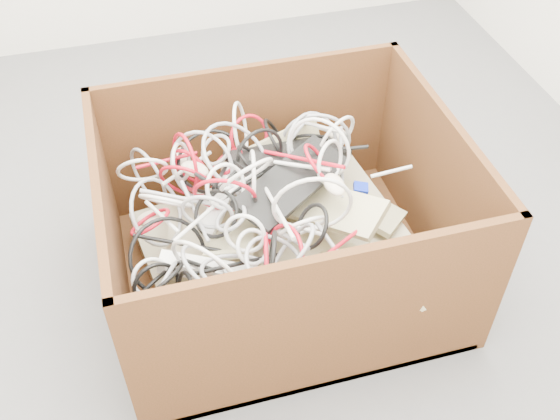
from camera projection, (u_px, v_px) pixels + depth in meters
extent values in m
plane|color=#57575A|center=(260.00, 228.00, 2.41)|extent=(3.00, 3.00, 0.00)
cube|color=#38260E|center=(282.00, 274.00, 2.23)|extent=(1.06, 0.89, 0.03)
cube|color=#38260E|center=(250.00, 135.00, 2.34)|extent=(1.06, 0.03, 0.57)
cube|color=#38260E|center=(325.00, 327.00, 1.74)|extent=(1.06, 0.02, 0.57)
cube|color=#38260E|center=(434.00, 188.00, 2.14)|extent=(0.02, 0.84, 0.57)
cube|color=#38260E|center=(114.00, 250.00, 1.94)|extent=(0.02, 0.84, 0.57)
cube|color=tan|center=(280.00, 256.00, 2.19)|extent=(0.93, 0.81, 0.17)
cube|color=tan|center=(259.00, 259.00, 2.08)|extent=(0.67, 0.60, 0.18)
cube|color=#C2BC89|center=(234.00, 209.00, 2.19)|extent=(0.43, 0.27, 0.13)
cube|color=#C2BC89|center=(346.00, 197.00, 2.24)|extent=(0.38, 0.40, 0.09)
cube|color=#C2BC89|center=(319.00, 267.00, 2.05)|extent=(0.29, 0.42, 0.12)
cube|color=#C2BC89|center=(231.00, 284.00, 1.96)|extent=(0.41, 0.26, 0.18)
cube|color=#C2BC89|center=(384.00, 274.00, 1.97)|extent=(0.31, 0.41, 0.17)
cube|color=#C2BC89|center=(275.00, 158.00, 2.17)|extent=(0.39, 0.26, 0.16)
cube|color=#C2BC89|center=(234.00, 220.00, 2.04)|extent=(0.25, 0.42, 0.14)
cube|color=#C2BC89|center=(322.00, 205.00, 2.02)|extent=(0.36, 0.40, 0.15)
cube|color=black|center=(289.00, 154.00, 2.09)|extent=(0.43, 0.25, 0.14)
cube|color=black|center=(292.00, 182.00, 1.96)|extent=(0.41, 0.36, 0.06)
ellipsoid|color=beige|center=(152.00, 218.00, 2.00)|extent=(0.10, 0.07, 0.04)
ellipsoid|color=beige|center=(337.00, 134.00, 2.24)|extent=(0.08, 0.11, 0.04)
ellipsoid|color=beige|center=(294.00, 273.00, 1.86)|extent=(0.11, 0.10, 0.04)
ellipsoid|color=beige|center=(334.00, 185.00, 1.91)|extent=(0.06, 0.10, 0.04)
ellipsoid|color=beige|center=(195.00, 169.00, 2.02)|extent=(0.11, 0.11, 0.04)
ellipsoid|color=black|center=(397.00, 263.00, 1.89)|extent=(0.11, 0.10, 0.04)
ellipsoid|color=beige|center=(265.00, 317.00, 1.76)|extent=(0.10, 0.11, 0.04)
ellipsoid|color=beige|center=(181.00, 157.00, 2.17)|extent=(0.08, 0.11, 0.04)
cube|color=white|center=(223.00, 198.00, 2.00)|extent=(0.20, 0.25, 0.11)
cube|color=white|center=(209.00, 270.00, 1.85)|extent=(0.29, 0.15, 0.09)
cube|color=#0B1FAB|center=(361.00, 188.00, 2.04)|extent=(0.06, 0.05, 0.03)
torus|color=#97979C|center=(293.00, 250.00, 1.76)|extent=(0.14, 0.22, 0.21)
torus|color=red|center=(319.00, 163.00, 1.98)|extent=(0.13, 0.18, 0.14)
torus|color=silver|center=(252.00, 179.00, 1.95)|extent=(0.06, 0.25, 0.25)
torus|color=black|center=(161.00, 281.00, 1.75)|extent=(0.16, 0.19, 0.17)
torus|color=black|center=(156.00, 285.00, 1.79)|extent=(0.14, 0.08, 0.15)
torus|color=silver|center=(336.00, 138.00, 2.12)|extent=(0.21, 0.12, 0.23)
torus|color=#97979C|center=(242.00, 273.00, 1.73)|extent=(0.31, 0.30, 0.12)
torus|color=silver|center=(319.00, 148.00, 2.02)|extent=(0.21, 0.21, 0.29)
torus|color=red|center=(187.00, 182.00, 2.04)|extent=(0.20, 0.16, 0.24)
torus|color=silver|center=(241.00, 130.00, 2.14)|extent=(0.10, 0.26, 0.27)
torus|color=silver|center=(253.00, 247.00, 1.80)|extent=(0.11, 0.12, 0.11)
torus|color=#97979C|center=(216.00, 150.00, 2.04)|extent=(0.14, 0.15, 0.09)
torus|color=#97979C|center=(276.00, 266.00, 1.74)|extent=(0.25, 0.27, 0.13)
torus|color=silver|center=(208.00, 270.00, 1.75)|extent=(0.21, 0.26, 0.32)
torus|color=red|center=(284.00, 259.00, 1.79)|extent=(0.12, 0.28, 0.26)
torus|color=silver|center=(246.00, 175.00, 1.87)|extent=(0.21, 0.17, 0.16)
torus|color=black|center=(186.00, 301.00, 1.75)|extent=(0.07, 0.20, 0.20)
torus|color=silver|center=(226.00, 187.00, 1.89)|extent=(0.18, 0.11, 0.17)
torus|color=#97979C|center=(207.00, 213.00, 1.84)|extent=(0.20, 0.08, 0.21)
torus|color=#97979C|center=(236.00, 156.00, 1.98)|extent=(0.24, 0.25, 0.22)
torus|color=#97979C|center=(316.00, 140.00, 2.19)|extent=(0.32, 0.10, 0.33)
torus|color=black|center=(168.00, 257.00, 1.85)|extent=(0.31, 0.20, 0.26)
torus|color=#97979C|center=(202.00, 167.00, 2.04)|extent=(0.26, 0.22, 0.31)
torus|color=black|center=(216.00, 214.00, 1.87)|extent=(0.18, 0.19, 0.11)
torus|color=black|center=(211.00, 161.00, 2.10)|extent=(0.28, 0.27, 0.12)
torus|color=black|center=(280.00, 144.00, 2.17)|extent=(0.14, 0.27, 0.24)
torus|color=#97979C|center=(148.00, 176.00, 2.16)|extent=(0.14, 0.27, 0.29)
torus|color=silver|center=(303.00, 227.00, 1.84)|extent=(0.21, 0.11, 0.19)
torus|color=red|center=(185.00, 162.00, 2.04)|extent=(0.08, 0.26, 0.27)
torus|color=silver|center=(330.00, 162.00, 1.96)|extent=(0.15, 0.11, 0.17)
torus|color=#97979C|center=(163.00, 288.00, 1.81)|extent=(0.14, 0.21, 0.23)
torus|color=silver|center=(245.00, 234.00, 1.77)|extent=(0.15, 0.09, 0.15)
torus|color=silver|center=(143.00, 170.00, 2.03)|extent=(0.21, 0.10, 0.19)
torus|color=#97979C|center=(313.00, 146.00, 2.13)|extent=(0.28, 0.17, 0.28)
torus|color=black|center=(260.00, 154.00, 2.02)|extent=(0.23, 0.07, 0.23)
torus|color=silver|center=(166.00, 201.00, 1.90)|extent=(0.21, 0.16, 0.17)
torus|color=#97979C|center=(231.00, 218.00, 1.85)|extent=(0.13, 0.14, 0.07)
torus|color=#97979C|center=(157.00, 212.00, 1.99)|extent=(0.21, 0.23, 0.26)
torus|color=black|center=(271.00, 264.00, 1.72)|extent=(0.10, 0.24, 0.25)
torus|color=red|center=(150.00, 222.00, 1.92)|extent=(0.16, 0.13, 0.12)
torus|color=red|center=(225.00, 195.00, 1.88)|extent=(0.18, 0.13, 0.20)
torus|color=#97979C|center=(207.00, 268.00, 1.74)|extent=(0.16, 0.22, 0.17)
torus|color=black|center=(311.00, 140.00, 2.21)|extent=(0.17, 0.12, 0.13)
torus|color=red|center=(266.00, 268.00, 1.79)|extent=(0.07, 0.26, 0.26)
torus|color=red|center=(189.00, 166.00, 2.09)|extent=(0.15, 0.14, 0.20)
torus|color=black|center=(251.00, 159.00, 2.01)|extent=(0.09, 0.12, 0.10)
torus|color=silver|center=(312.00, 205.00, 1.81)|extent=(0.32, 0.06, 0.32)
torus|color=black|center=(312.00, 226.00, 1.80)|extent=(0.10, 0.16, 0.14)
torus|color=silver|center=(150.00, 277.00, 1.80)|extent=(0.15, 0.09, 0.14)
torus|color=silver|center=(326.00, 129.00, 2.21)|extent=(0.19, 0.20, 0.14)
torus|color=red|center=(227.00, 163.00, 2.06)|extent=(0.12, 0.15, 0.11)
torus|color=silver|center=(181.00, 162.00, 2.07)|extent=(0.08, 0.16, 0.16)
torus|color=red|center=(249.00, 137.00, 2.14)|extent=(0.16, 0.13, 0.15)
cylinder|color=silver|center=(277.00, 210.00, 1.82)|extent=(0.02, 0.29, 0.08)
cylinder|color=#97979C|center=(284.00, 234.00, 1.81)|extent=(0.09, 0.21, 0.09)
cylinder|color=#97979C|center=(191.00, 200.00, 1.91)|extent=(0.28, 0.11, 0.07)
cylinder|color=black|center=(179.00, 243.00, 1.87)|extent=(0.25, 0.10, 0.06)
cylinder|color=#97979C|center=(287.00, 145.00, 2.14)|extent=(0.20, 0.16, 0.08)
cylinder|color=black|center=(239.00, 189.00, 1.93)|extent=(0.17, 0.10, 0.02)
cylinder|color=red|center=(167.00, 160.00, 2.09)|extent=(0.20, 0.02, 0.03)
cylinder|color=silver|center=(282.00, 223.00, 1.87)|extent=(0.21, 0.20, 0.05)
cylinder|color=black|center=(225.00, 167.00, 2.03)|extent=(0.13, 0.27, 0.10)
cylinder|color=silver|center=(162.00, 217.00, 1.88)|extent=(0.09, 0.14, 0.03)
cylinder|color=#97979C|center=(307.00, 167.00, 1.98)|extent=(0.12, 0.12, 0.06)
cylinder|color=#97979C|center=(341.00, 149.00, 2.11)|extent=(0.09, 0.22, 0.01)
cylinder|color=black|center=(228.00, 194.00, 1.92)|extent=(0.17, 0.18, 0.07)
cylinder|color=red|center=(303.00, 159.00, 1.98)|extent=(0.20, 0.21, 0.07)
cylinder|color=black|center=(335.00, 150.00, 2.10)|extent=(0.21, 0.07, 0.04)
cylinder|color=#97979C|center=(195.00, 211.00, 1.91)|extent=(0.05, 0.22, 0.07)
cylinder|color=silver|center=(391.00, 171.00, 2.08)|extent=(0.14, 0.02, 0.03)
cylinder|color=#97979C|center=(334.00, 247.00, 1.81)|extent=(0.06, 0.18, 0.05)
cylinder|color=black|center=(235.00, 265.00, 1.79)|extent=(0.27, 0.07, 0.07)
cylinder|color=silver|center=(187.00, 168.00, 2.08)|extent=(0.18, 0.12, 0.02)
cylinder|color=black|center=(224.00, 183.00, 1.96)|extent=(0.12, 0.10, 0.04)
cylinder|color=black|center=(252.00, 189.00, 1.93)|extent=(0.03, 0.14, 0.05)
cylinder|color=silver|center=(210.00, 210.00, 1.87)|extent=(0.24, 0.17, 0.04)
cylinder|color=silver|center=(302.00, 166.00, 1.96)|extent=(0.15, 0.10, 0.02)
cylinder|color=#97979C|center=(212.00, 182.00, 2.01)|extent=(0.17, 0.21, 0.05)
cylinder|color=red|center=(343.00, 242.00, 1.84)|extent=(0.22, 0.18, 0.09)
cylinder|color=black|center=(195.00, 264.00, 1.81)|extent=(0.10, 0.10, 0.03)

